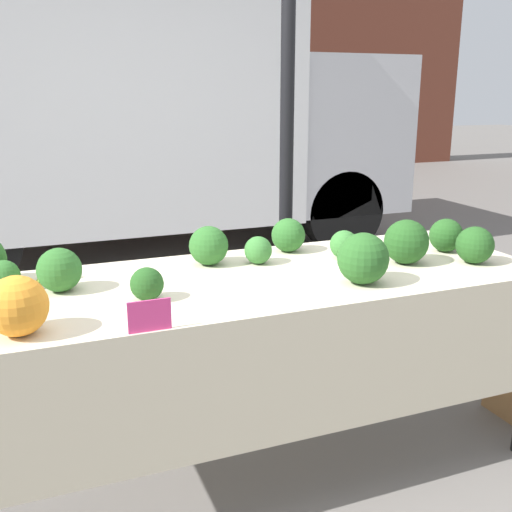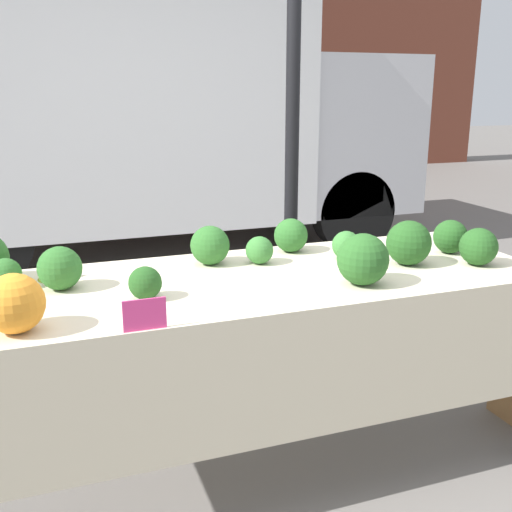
# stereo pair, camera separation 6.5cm
# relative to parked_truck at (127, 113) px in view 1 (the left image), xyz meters

# --- Properties ---
(ground_plane) EXTENTS (40.00, 40.00, 0.00)m
(ground_plane) POSITION_rel_parked_truck_xyz_m (-0.20, -3.80, -1.28)
(ground_plane) COLOR slate
(tent_pole) EXTENTS (0.07, 0.07, 2.56)m
(tent_pole) POSITION_rel_parked_truck_xyz_m (0.27, -3.02, -0.00)
(tent_pole) COLOR black
(tent_pole) RESTS_ON ground_plane
(parked_truck) EXTENTS (4.71, 2.27, 2.36)m
(parked_truck) POSITION_rel_parked_truck_xyz_m (0.00, 0.00, 0.00)
(parked_truck) COLOR white
(parked_truck) RESTS_ON ground_plane
(market_table) EXTENTS (2.25, 0.80, 0.80)m
(market_table) POSITION_rel_parked_truck_xyz_m (-0.20, -3.86, -0.57)
(market_table) COLOR beige
(market_table) RESTS_ON ground_plane
(orange_cauliflower) EXTENTS (0.18, 0.18, 0.18)m
(orange_cauliflower) POSITION_rel_parked_truck_xyz_m (-1.04, -4.07, -0.39)
(orange_cauliflower) COLOR orange
(orange_cauliflower) RESTS_ON market_table
(romanesco_head) EXTENTS (0.13, 0.13, 0.11)m
(romanesco_head) POSITION_rel_parked_truck_xyz_m (-0.91, -3.57, -0.43)
(romanesco_head) COLOR #93B238
(romanesco_head) RESTS_ON market_table
(broccoli_head_0) EXTENTS (0.19, 0.19, 0.19)m
(broccoli_head_0) POSITION_rel_parked_truck_xyz_m (0.13, -4.02, -0.38)
(broccoli_head_0) COLOR #285B23
(broccoli_head_0) RESTS_ON market_table
(broccoli_head_1) EXTENTS (0.15, 0.15, 0.15)m
(broccoli_head_1) POSITION_rel_parked_truck_xyz_m (0.71, -3.76, -0.41)
(broccoli_head_1) COLOR #23511E
(broccoli_head_1) RESTS_ON market_table
(broccoli_head_2) EXTENTS (0.12, 0.12, 0.12)m
(broccoli_head_2) POSITION_rel_parked_truck_xyz_m (0.24, -3.69, -0.42)
(broccoli_head_2) COLOR #387533
(broccoli_head_2) RESTS_ON market_table
(broccoli_head_3) EXTENTS (0.15, 0.15, 0.15)m
(broccoli_head_3) POSITION_rel_parked_truck_xyz_m (0.07, -3.51, -0.41)
(broccoli_head_3) COLOR #2D6628
(broccoli_head_3) RESTS_ON market_table
(broccoli_head_4) EXTENTS (0.11, 0.11, 0.11)m
(broccoli_head_4) POSITION_rel_parked_truck_xyz_m (-0.64, -3.91, -0.42)
(broccoli_head_4) COLOR #23511E
(broccoli_head_4) RESTS_ON market_table
(broccoli_head_5) EXTENTS (0.16, 0.16, 0.16)m
(broccoli_head_5) POSITION_rel_parked_truck_xyz_m (-0.90, -3.70, -0.40)
(broccoli_head_5) COLOR #2D6628
(broccoli_head_5) RESTS_ON market_table
(broccoli_head_6) EXTENTS (0.15, 0.15, 0.15)m
(broccoli_head_6) POSITION_rel_parked_truck_xyz_m (0.69, -3.95, -0.40)
(broccoli_head_6) COLOR #23511E
(broccoli_head_6) RESTS_ON market_table
(broccoli_head_8) EXTENTS (0.18, 0.18, 0.18)m
(broccoli_head_8) POSITION_rel_parked_truck_xyz_m (0.43, -3.85, -0.39)
(broccoli_head_8) COLOR #23511E
(broccoli_head_8) RESTS_ON market_table
(broccoli_head_9) EXTENTS (0.11, 0.11, 0.11)m
(broccoli_head_9) POSITION_rel_parked_truck_xyz_m (-0.13, -3.64, -0.42)
(broccoli_head_9) COLOR #387533
(broccoli_head_9) RESTS_ON market_table
(broccoli_head_10) EXTENTS (0.16, 0.16, 0.16)m
(broccoli_head_10) POSITION_rel_parked_truck_xyz_m (-0.32, -3.58, -0.40)
(broccoli_head_10) COLOR #2D6628
(broccoli_head_10) RESTS_ON market_table
(broccoli_head_11) EXTENTS (0.11, 0.11, 0.11)m
(broccoli_head_11) POSITION_rel_parked_truck_xyz_m (-1.08, -3.63, -0.42)
(broccoli_head_11) COLOR #2D6628
(broccoli_head_11) RESTS_ON market_table
(price_sign) EXTENTS (0.13, 0.01, 0.10)m
(price_sign) POSITION_rel_parked_truck_xyz_m (-0.68, -4.18, -0.43)
(price_sign) COLOR #E53D84
(price_sign) RESTS_ON market_table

